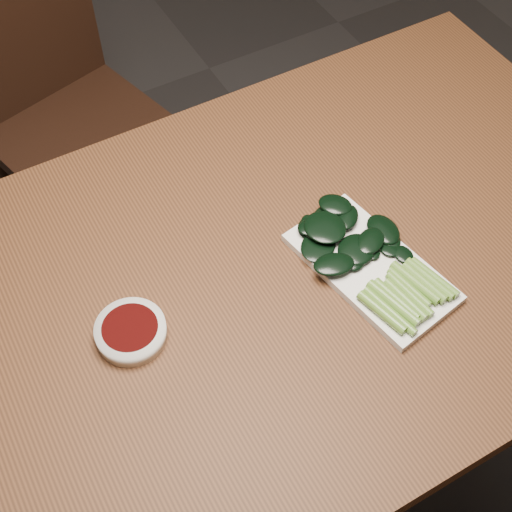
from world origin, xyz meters
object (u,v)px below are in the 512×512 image
object	(u,v)px
sauce_bowl	(131,332)
gai_lan	(366,255)
table	(257,302)
chair_far	(62,106)
serving_plate	(371,268)

from	to	relation	value
sauce_bowl	gai_lan	world-z (taller)	gai_lan
table	gai_lan	world-z (taller)	gai_lan
table	gai_lan	xyz separation A→B (m)	(0.16, -0.06, 0.09)
table	chair_far	bearing A→B (deg)	95.18
sauce_bowl	serving_plate	distance (m)	0.38
chair_far	serving_plate	bearing A→B (deg)	-90.55
serving_plate	table	bearing A→B (deg)	154.77
table	sauce_bowl	size ratio (longest dim) A/B	13.39
table	sauce_bowl	bearing A→B (deg)	-179.27
chair_far	sauce_bowl	world-z (taller)	chair_far
chair_far	sauce_bowl	xyz separation A→B (m)	(-0.14, -0.84, 0.28)
sauce_bowl	serving_plate	xyz separation A→B (m)	(0.38, -0.07, -0.01)
serving_plate	chair_far	bearing A→B (deg)	104.66
table	chair_far	distance (m)	0.86
sauce_bowl	gai_lan	xyz separation A→B (m)	(0.37, -0.06, 0.01)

